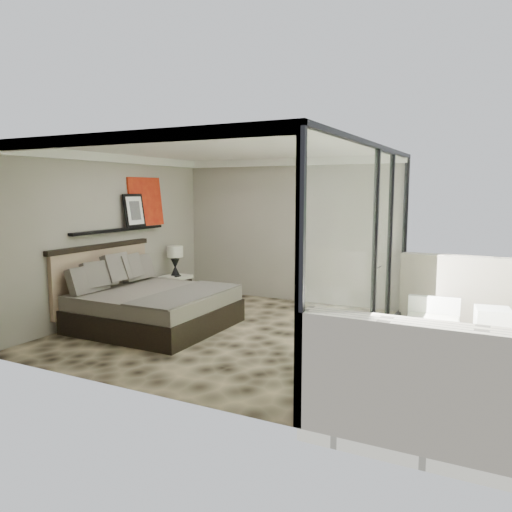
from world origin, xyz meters
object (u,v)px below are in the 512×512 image
at_px(bed, 149,304).
at_px(ottoman, 492,324).
at_px(table_lamp, 175,257).
at_px(lounger, 430,334).
at_px(nightstand, 176,289).

xyz_separation_m(bed, ottoman, (4.97, 1.70, -0.12)).
relative_size(table_lamp, lounger, 0.37).
xyz_separation_m(ottoman, lounger, (-0.76, -0.76, -0.05)).
bearing_deg(nightstand, ottoman, 9.53).
xyz_separation_m(bed, table_lamp, (-0.73, 1.71, 0.53)).
xyz_separation_m(nightstand, table_lamp, (-0.03, 0.02, 0.65)).
height_order(bed, lounger, bed).
bearing_deg(table_lamp, ottoman, -0.12).
bearing_deg(table_lamp, nightstand, -40.56).
distance_m(nightstand, table_lamp, 0.65).
xyz_separation_m(table_lamp, ottoman, (5.70, -0.01, -0.65)).
bearing_deg(lounger, nightstand, 166.92).
relative_size(bed, lounger, 1.43).
relative_size(ottoman, lounger, 0.31).
bearing_deg(lounger, ottoman, 40.33).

